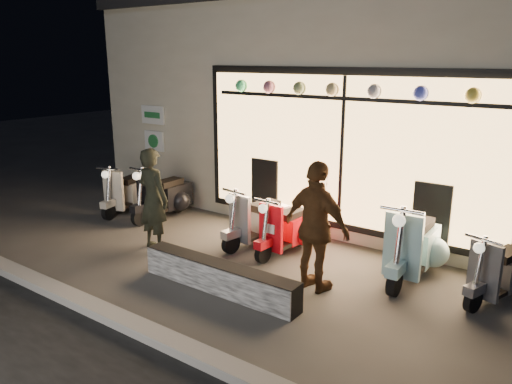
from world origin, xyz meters
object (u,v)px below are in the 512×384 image
scooter_silver (262,220)px  woman (317,227)px  scooter_red (290,228)px  graffiti_barrier (219,277)px  man (153,199)px

scooter_silver → woman: (1.59, -1.04, 0.49)m
scooter_red → woman: bearing=-40.3°
graffiti_barrier → man: size_ratio=1.45×
scooter_silver → scooter_red: scooter_silver is taller
man → woman: (2.85, 0.21, 0.05)m
man → woman: woman is taller
scooter_red → woman: (1.03, -1.00, 0.51)m
scooter_red → man: 2.24m
woman → graffiti_barrier: bearing=49.7°
graffiti_barrier → man: bearing=162.3°
scooter_silver → man: size_ratio=0.83×
man → woman: 2.86m
scooter_silver → man: (-1.26, -1.24, 0.44)m
graffiti_barrier → scooter_red: size_ratio=1.85×
graffiti_barrier → scooter_silver: (-0.59, 1.83, 0.19)m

